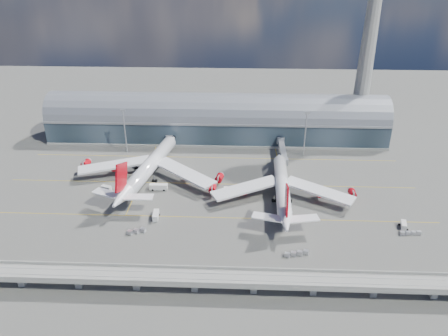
{
  "coord_description": "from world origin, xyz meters",
  "views": [
    {
      "loc": [
        14.72,
        -168.47,
        104.91
      ],
      "look_at": [
        7.23,
        10.0,
        14.0
      ],
      "focal_mm": 35.0,
      "sensor_mm": 36.0,
      "label": 1
    }
  ],
  "objects_px": {
    "airliner_right": "(282,188)",
    "service_truck_5": "(139,165)",
    "cargo_train_1": "(296,254)",
    "airliner_left": "(148,167)",
    "service_truck_4": "(226,191)",
    "floodlight_mast_right": "(305,133)",
    "service_truck_0": "(156,215)",
    "service_truck_3": "(404,225)",
    "cargo_train_0": "(136,231)",
    "service_truck_1": "(106,189)",
    "floodlight_mast_left": "(125,130)",
    "service_truck_2": "(159,187)",
    "cargo_train_2": "(411,233)",
    "control_tower": "(367,52)"
  },
  "relations": [
    {
      "from": "airliner_left",
      "to": "service_truck_3",
      "type": "distance_m",
      "value": 120.3
    },
    {
      "from": "floodlight_mast_right",
      "to": "cargo_train_1",
      "type": "relative_size",
      "value": 2.6
    },
    {
      "from": "service_truck_5",
      "to": "airliner_left",
      "type": "bearing_deg",
      "value": -93.7
    },
    {
      "from": "control_tower",
      "to": "service_truck_0",
      "type": "bearing_deg",
      "value": -138.31
    },
    {
      "from": "floodlight_mast_right",
      "to": "service_truck_3",
      "type": "bearing_deg",
      "value": -64.49
    },
    {
      "from": "control_tower",
      "to": "service_truck_1",
      "type": "distance_m",
      "value": 160.65
    },
    {
      "from": "airliner_left",
      "to": "cargo_train_1",
      "type": "relative_size",
      "value": 7.96
    },
    {
      "from": "floodlight_mast_right",
      "to": "service_truck_0",
      "type": "xyz_separation_m",
      "value": [
        -71.3,
        -66.68,
        -12.18
      ]
    },
    {
      "from": "airliner_right",
      "to": "floodlight_mast_left",
      "type": "bearing_deg",
      "value": 151.81
    },
    {
      "from": "service_truck_0",
      "to": "service_truck_1",
      "type": "relative_size",
      "value": 1.28
    },
    {
      "from": "floodlight_mast_right",
      "to": "airliner_right",
      "type": "xyz_separation_m",
      "value": [
        -15.9,
        -48.4,
        -7.77
      ]
    },
    {
      "from": "service_truck_2",
      "to": "cargo_train_1",
      "type": "relative_size",
      "value": 0.86
    },
    {
      "from": "control_tower",
      "to": "airliner_left",
      "type": "height_order",
      "value": "control_tower"
    },
    {
      "from": "airliner_right",
      "to": "service_truck_2",
      "type": "xyz_separation_m",
      "value": [
        -58.57,
        6.32,
        -4.25
      ]
    },
    {
      "from": "control_tower",
      "to": "floodlight_mast_right",
      "type": "distance_m",
      "value": 58.76
    },
    {
      "from": "airliner_right",
      "to": "control_tower",
      "type": "bearing_deg",
      "value": 58.06
    },
    {
      "from": "service_truck_4",
      "to": "cargo_train_0",
      "type": "bearing_deg",
      "value": -137.76
    },
    {
      "from": "service_truck_1",
      "to": "cargo_train_1",
      "type": "height_order",
      "value": "service_truck_1"
    },
    {
      "from": "service_truck_4",
      "to": "airliner_left",
      "type": "bearing_deg",
      "value": 161.25
    },
    {
      "from": "service_truck_3",
      "to": "cargo_train_2",
      "type": "distance_m",
      "value": 5.03
    },
    {
      "from": "airliner_right",
      "to": "service_truck_5",
      "type": "height_order",
      "value": "airliner_right"
    },
    {
      "from": "service_truck_0",
      "to": "service_truck_3",
      "type": "distance_m",
      "value": 104.48
    },
    {
      "from": "control_tower",
      "to": "service_truck_0",
      "type": "xyz_separation_m",
      "value": [
        -106.3,
        -94.68,
        -50.18
      ]
    },
    {
      "from": "service_truck_5",
      "to": "service_truck_0",
      "type": "bearing_deg",
      "value": -104.39
    },
    {
      "from": "service_truck_4",
      "to": "service_truck_3",
      "type": "bearing_deg",
      "value": -19.71
    },
    {
      "from": "cargo_train_0",
      "to": "service_truck_1",
      "type": "bearing_deg",
      "value": 54.68
    },
    {
      "from": "floodlight_mast_left",
      "to": "floodlight_mast_right",
      "type": "relative_size",
      "value": 1.0
    },
    {
      "from": "floodlight_mast_left",
      "to": "service_truck_5",
      "type": "height_order",
      "value": "floodlight_mast_left"
    },
    {
      "from": "service_truck_4",
      "to": "cargo_train_2",
      "type": "relative_size",
      "value": 0.52
    },
    {
      "from": "service_truck_4",
      "to": "service_truck_5",
      "type": "xyz_separation_m",
      "value": [
        -46.97,
        25.57,
        0.11
      ]
    },
    {
      "from": "airliner_right",
      "to": "service_truck_3",
      "type": "relative_size",
      "value": 12.56
    },
    {
      "from": "service_truck_2",
      "to": "service_truck_3",
      "type": "bearing_deg",
      "value": -104.41
    },
    {
      "from": "service_truck_1",
      "to": "service_truck_2",
      "type": "bearing_deg",
      "value": -64.76
    },
    {
      "from": "service_truck_2",
      "to": "cargo_train_1",
      "type": "bearing_deg",
      "value": -128.01
    },
    {
      "from": "service_truck_4",
      "to": "cargo_train_1",
      "type": "bearing_deg",
      "value": -58.97
    },
    {
      "from": "control_tower",
      "to": "floodlight_mast_left",
      "type": "distance_m",
      "value": 143.01
    },
    {
      "from": "airliner_right",
      "to": "service_truck_5",
      "type": "distance_m",
      "value": 78.88
    },
    {
      "from": "cargo_train_2",
      "to": "airliner_right",
      "type": "bearing_deg",
      "value": 67.29
    },
    {
      "from": "service_truck_3",
      "to": "cargo_train_0",
      "type": "xyz_separation_m",
      "value": [
        -110.5,
        -8.38,
        -0.41
      ]
    },
    {
      "from": "floodlight_mast_left",
      "to": "floodlight_mast_right",
      "type": "height_order",
      "value": "same"
    },
    {
      "from": "cargo_train_0",
      "to": "service_truck_2",
      "type": "bearing_deg",
      "value": 16.73
    },
    {
      "from": "service_truck_3",
      "to": "service_truck_0",
      "type": "bearing_deg",
      "value": -167.57
    },
    {
      "from": "service_truck_3",
      "to": "service_truck_4",
      "type": "relative_size",
      "value": 1.21
    },
    {
      "from": "cargo_train_1",
      "to": "airliner_left",
      "type": "bearing_deg",
      "value": 64.44
    },
    {
      "from": "floodlight_mast_left",
      "to": "floodlight_mast_right",
      "type": "xyz_separation_m",
      "value": [
        100.0,
        0.0,
        0.0
      ]
    },
    {
      "from": "cargo_train_1",
      "to": "cargo_train_2",
      "type": "height_order",
      "value": "cargo_train_1"
    },
    {
      "from": "service_truck_3",
      "to": "service_truck_5",
      "type": "bearing_deg",
      "value": 171.37
    },
    {
      "from": "airliner_right",
      "to": "service_truck_2",
      "type": "bearing_deg",
      "value": 175.57
    },
    {
      "from": "airliner_right",
      "to": "service_truck_3",
      "type": "xyz_separation_m",
      "value": [
        49.05,
        -21.06,
        -4.55
      ]
    },
    {
      "from": "service_truck_4",
      "to": "cargo_train_0",
      "type": "xyz_separation_m",
      "value": [
        -35.47,
        -33.55,
        -0.45
      ]
    }
  ]
}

